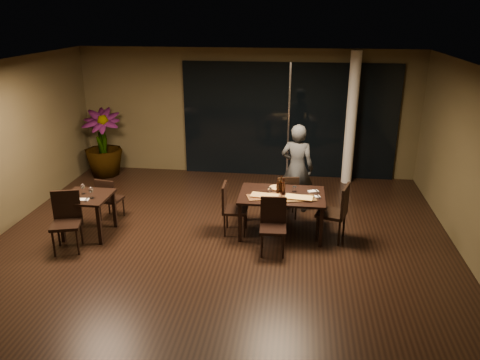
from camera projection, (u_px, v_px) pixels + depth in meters
name	position (u px, v px, depth m)	size (l,w,h in m)	color
ground	(219.00, 250.00, 7.88)	(8.00, 8.00, 0.00)	black
wall_back	(247.00, 113.00, 11.13)	(8.00, 0.10, 3.00)	#433B24
wall_front	(127.00, 331.00, 3.59)	(8.00, 0.10, 3.00)	#433B24
ceiling	(216.00, 67.00, 6.84)	(8.00, 8.00, 0.04)	white
window_panel	(289.00, 121.00, 10.98)	(5.00, 0.06, 2.70)	black
column	(351.00, 119.00, 10.47)	(0.24, 0.24, 3.00)	silver
main_table	(282.00, 198.00, 8.27)	(1.50, 1.00, 0.75)	black
side_table	(87.00, 202.00, 8.23)	(0.80, 0.80, 0.75)	black
chair_main_far	(287.00, 194.00, 8.94)	(0.47, 0.47, 0.88)	black
chair_main_near	(273.00, 222.00, 7.70)	(0.45, 0.45, 0.93)	black
chair_main_left	(231.00, 206.00, 8.34)	(0.45, 0.45, 0.93)	black
chair_main_right	(337.00, 210.00, 8.04)	(0.59, 0.59, 1.03)	black
chair_side_far	(109.00, 197.00, 8.85)	(0.45, 0.45, 0.85)	black
chair_side_near	(66.00, 218.00, 7.78)	(0.57, 0.57, 1.00)	black
diner	(297.00, 168.00, 9.18)	(0.60, 0.40, 1.77)	#2B2D30
potted_plant	(103.00, 143.00, 11.18)	(0.88, 0.88, 1.61)	#1E531B
pizza_board_left	(265.00, 197.00, 8.12)	(0.60, 0.30, 0.01)	#4F2F19
pizza_board_right	(299.00, 199.00, 8.04)	(0.58, 0.29, 0.01)	#412B14
oblong_pizza_left	(265.00, 196.00, 8.11)	(0.46, 0.21, 0.02)	maroon
oblong_pizza_right	(299.00, 198.00, 8.04)	(0.46, 0.21, 0.02)	maroon
round_pizza	(277.00, 188.00, 8.52)	(0.27, 0.27, 0.01)	#B43714
bottle_a	(278.00, 186.00, 8.23)	(0.06, 0.06, 0.27)	black
bottle_b	(284.00, 186.00, 8.21)	(0.07, 0.07, 0.30)	black
bottle_c	(281.00, 185.00, 8.30)	(0.06, 0.06, 0.29)	black
tumbler_left	(270.00, 190.00, 8.32)	(0.07, 0.07, 0.08)	white
tumbler_right	(294.00, 189.00, 8.35)	(0.08, 0.08, 0.10)	white
napkin_near	(315.00, 197.00, 8.12)	(0.18, 0.10, 0.01)	white
napkin_far	(313.00, 191.00, 8.37)	(0.18, 0.10, 0.01)	white
wine_glass_a	(83.00, 189.00, 8.24)	(0.08, 0.08, 0.18)	white
wine_glass_b	(91.00, 193.00, 8.05)	(0.09, 0.09, 0.19)	white
side_napkin	(83.00, 200.00, 8.00)	(0.18, 0.11, 0.01)	white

